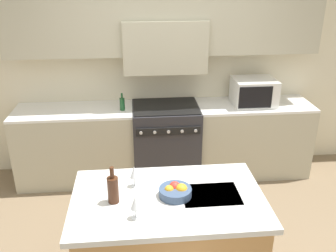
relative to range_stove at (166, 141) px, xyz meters
name	(u,v)px	position (x,y,z in m)	size (l,w,h in m)	color
back_cabinetry	(164,48)	(0.00, 0.27, 1.12)	(10.00, 0.46, 2.70)	beige
back_counter	(166,141)	(0.00, 0.02, -0.01)	(3.63, 0.62, 0.93)	#B2AD93
range_stove	(166,141)	(0.00, 0.00, 0.00)	(0.80, 0.70, 0.95)	#2D2D33
microwave	(254,92)	(1.08, 0.02, 0.62)	(0.51, 0.44, 0.32)	silver
kitchen_island	(168,243)	(-0.14, -1.83, -0.02)	(1.47, 0.91, 0.90)	#B7844C
wine_bottle	(113,189)	(-0.55, -1.86, 0.53)	(0.08, 0.08, 0.29)	#422314
wine_glass_near	(135,203)	(-0.39, -2.07, 0.54)	(0.07, 0.07, 0.18)	white
wine_glass_far	(134,173)	(-0.40, -1.66, 0.54)	(0.07, 0.07, 0.18)	white
fruit_bowl	(176,191)	(-0.09, -1.82, 0.46)	(0.25, 0.25, 0.10)	#384C6B
oil_bottle_on_counter	(122,104)	(-0.52, -0.04, 0.54)	(0.06, 0.06, 0.21)	#194723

